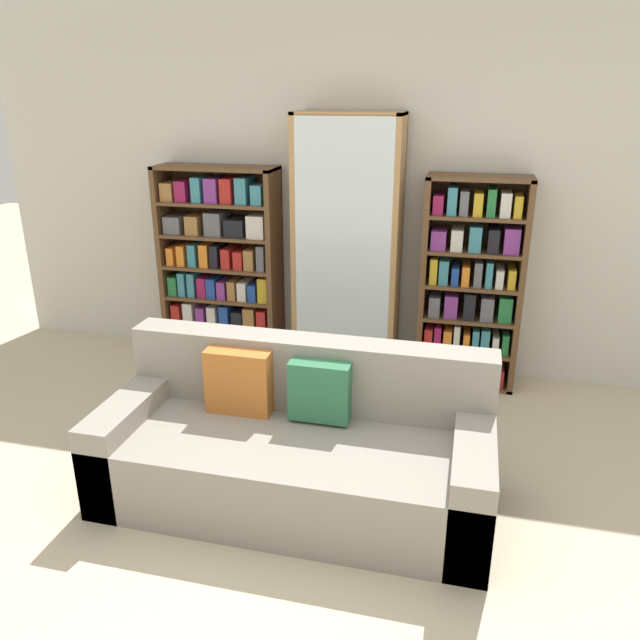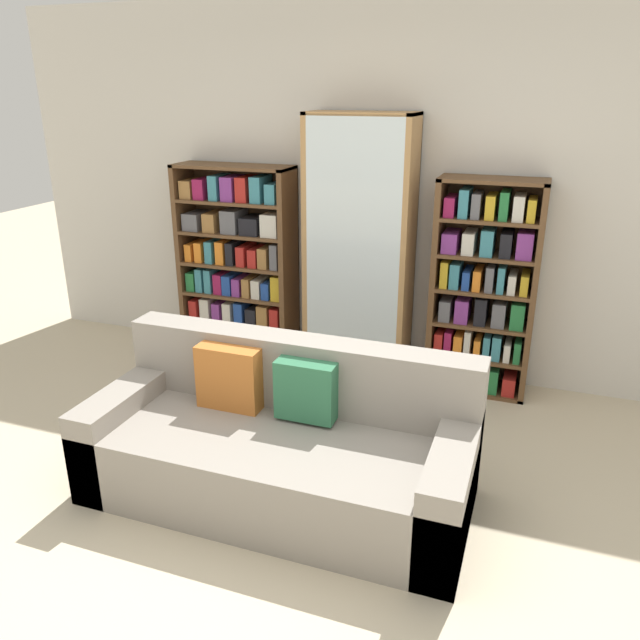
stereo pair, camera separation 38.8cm
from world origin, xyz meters
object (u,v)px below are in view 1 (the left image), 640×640
Objects in this scene: display_cabinet at (348,250)px; bookshelf_right at (471,287)px; couch at (296,449)px; bookshelf_left at (222,268)px; wine_bottle at (392,388)px.

display_cabinet is 0.93m from bookshelf_right.
bookshelf_right is (0.90, 0.02, -0.22)m from display_cabinet.
bookshelf_right is (0.84, 1.65, 0.46)m from couch.
bookshelf_left is 0.80× the size of display_cabinet.
wine_bottle is at bearing -131.34° from bookshelf_right.
couch is at bearing -57.16° from bookshelf_left.
couch is 1.78m from display_cabinet.
display_cabinet is (-0.06, 1.64, 0.68)m from couch.
wine_bottle is (-0.47, -0.54, -0.60)m from bookshelf_right.
bookshelf_right is at bearing 1.00° from display_cabinet.
bookshelf_left reaches higher than wine_bottle.
bookshelf_left is 4.47× the size of wine_bottle.
bookshelf_left is at bearing 179.13° from display_cabinet.
bookshelf_left is at bearing -179.99° from bookshelf_right.
bookshelf_right reaches higher than wine_bottle.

